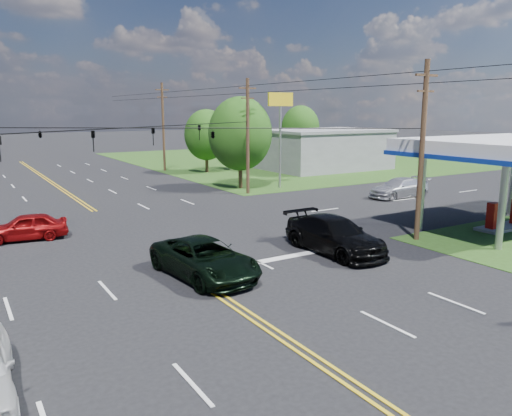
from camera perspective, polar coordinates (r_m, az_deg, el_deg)
ground at (r=28.92m, az=-14.13°, el=-3.11°), size 280.00×280.00×0.00m
grass_ne at (r=73.35m, az=4.72°, el=5.66°), size 46.00×48.00×0.03m
stop_bar at (r=24.05m, az=3.36°, el=-5.67°), size 10.00×0.50×0.02m
retail_ne at (r=60.65m, az=7.66°, el=6.54°), size 14.00×10.00×4.40m
gas_canopy at (r=32.52m, az=27.23°, el=5.97°), size 12.20×8.20×5.35m
pole_se at (r=27.81m, az=18.44°, el=6.38°), size 1.60×0.28×9.50m
pole_ne at (r=41.71m, az=-0.96°, el=8.34°), size 1.60×0.28×9.50m
pole_right_far at (r=58.84m, az=-10.56°, el=9.21°), size 1.60×0.28×10.00m
span_wire_signals at (r=28.09m, az=-14.71°, el=8.84°), size 26.00×18.00×1.13m
power_lines at (r=26.23m, az=-13.67°, el=14.45°), size 26.04×100.00×0.64m
tree_right_a at (r=44.80m, az=-1.82°, el=8.47°), size 5.70×5.70×8.18m
tree_right_b at (r=56.61m, az=-5.70°, el=8.31°), size 4.94×4.94×7.09m
tree_far_r at (r=70.86m, az=5.09°, el=9.14°), size 5.32×5.32×7.63m
pickup_dkgreen at (r=21.22m, az=-5.90°, el=-5.75°), size 3.22×6.00×1.60m
suv_black at (r=24.98m, az=8.96°, el=-3.06°), size 2.46×6.05×1.75m
sedan_red at (r=29.76m, az=-24.82°, el=-1.97°), size 4.47×2.30×1.46m
sedan_far at (r=41.90m, az=16.04°, el=2.23°), size 5.42×2.28×1.56m
polesign_ne at (r=44.73m, az=2.80°, el=10.75°), size 2.34×0.58×8.47m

